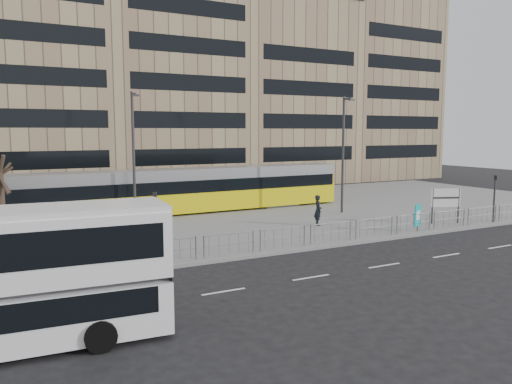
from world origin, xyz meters
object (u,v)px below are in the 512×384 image
station_sign (446,199)px  pedestrian (318,210)px  lamp_post_east (343,150)px  tram (169,192)px  ad_panel (418,216)px  traffic_light_west (155,216)px  lamp_post_west (134,152)px  traffic_light_east (495,192)px

station_sign → pedestrian: size_ratio=1.18×
pedestrian → lamp_post_east: size_ratio=0.23×
tram → station_sign: tram is taller
tram → lamp_post_east: 12.95m
tram → ad_panel: bearing=-50.5°
traffic_light_west → ad_panel: bearing=-14.6°
pedestrian → traffic_light_west: size_ratio=0.62×
ad_panel → lamp_post_east: size_ratio=0.19×
pedestrian → lamp_post_west: lamp_post_west is taller
station_sign → lamp_post_west: 20.34m
tram → traffic_light_east: bearing=-37.2°
station_sign → pedestrian: station_sign is taller
traffic_light_east → traffic_light_west: bearing=-158.7°
station_sign → traffic_light_east: (3.18, -1.14, 0.40)m
lamp_post_west → traffic_light_west: bearing=-98.5°
lamp_post_west → pedestrian: bearing=-31.6°
tram → station_sign: size_ratio=12.21×
traffic_light_west → lamp_post_west: 9.79m
pedestrian → lamp_post_west: (-10.06, 6.19, 3.64)m
traffic_light_west → lamp_post_west: size_ratio=0.37×
traffic_light_east → lamp_post_west: lamp_post_west is taller
station_sign → ad_panel: bearing=-141.8°
station_sign → traffic_light_west: traffic_light_west is taller
traffic_light_east → lamp_post_east: lamp_post_east is taller
ad_panel → lamp_post_west: 18.07m
station_sign → lamp_post_east: bearing=136.9°
lamp_post_east → lamp_post_west: bearing=168.7°
station_sign → traffic_light_east: bearing=1.3°
tram → lamp_post_west: bearing=-143.7°
pedestrian → lamp_post_east: 6.63m
pedestrian → traffic_light_east: (10.85, -4.46, 1.01)m
ad_panel → station_sign: bearing=-5.9°
station_sign → traffic_light_west: size_ratio=0.73×
station_sign → ad_panel: (-3.55, -1.10, -0.62)m
tram → lamp_post_east: size_ratio=3.28×
lamp_post_west → tram: bearing=37.5°
station_sign → lamp_post_west: bearing=172.8°
station_sign → traffic_light_west: bearing=-159.5°
station_sign → lamp_post_east: size_ratio=0.27×
ad_panel → traffic_light_east: bearing=-23.5°
station_sign → pedestrian: (-7.67, 3.32, -0.61)m
traffic_light_west → traffic_light_east: same height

